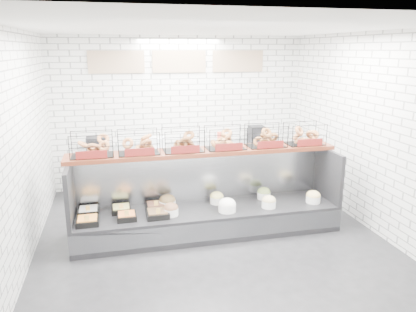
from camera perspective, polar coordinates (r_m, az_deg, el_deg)
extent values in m
plane|color=black|center=(6.11, 0.64, -11.80)|extent=(5.50, 5.50, 0.00)
cube|color=silver|center=(8.25, -3.98, 6.16)|extent=(5.00, 0.02, 3.00)
cube|color=silver|center=(5.57, -25.14, 0.53)|extent=(0.02, 5.50, 3.00)
cube|color=silver|center=(6.66, 22.09, 3.00)|extent=(0.02, 5.50, 3.00)
cube|color=white|center=(5.47, 0.73, 17.55)|extent=(5.00, 5.50, 0.02)
cube|color=tan|center=(8.02, -12.77, 12.77)|extent=(1.05, 0.03, 0.42)
cube|color=tan|center=(8.13, -4.07, 13.11)|extent=(1.05, 0.03, 0.42)
cube|color=tan|center=(8.41, 4.23, 13.16)|extent=(1.05, 0.03, 0.42)
cube|color=black|center=(6.29, -0.02, -8.98)|extent=(4.00, 0.90, 0.40)
cube|color=#93969B|center=(5.90, 0.97, -10.46)|extent=(4.00, 0.03, 0.28)
cube|color=#93969B|center=(6.45, -0.87, -2.66)|extent=(4.00, 0.08, 0.80)
cube|color=black|center=(5.96, -18.85, -5.00)|extent=(0.06, 0.90, 0.80)
cube|color=black|center=(6.78, 16.40, -2.41)|extent=(0.06, 0.90, 0.80)
cube|color=black|center=(5.90, -16.58, -8.80)|extent=(0.30, 0.30, 0.08)
cube|color=orange|center=(5.88, -16.60, -8.48)|extent=(0.26, 0.26, 0.04)
cube|color=#F6C155|center=(5.76, -16.69, -8.39)|extent=(0.06, 0.01, 0.08)
cube|color=black|center=(6.23, -16.45, -7.48)|extent=(0.30, 0.30, 0.08)
cube|color=white|center=(6.22, -16.47, -7.18)|extent=(0.25, 0.25, 0.04)
cube|color=#F6C155|center=(6.10, -16.55, -7.06)|extent=(0.06, 0.01, 0.08)
cube|color=black|center=(5.91, -11.36, -8.38)|extent=(0.27, 0.27, 0.08)
cube|color=orange|center=(5.90, -11.38, -8.07)|extent=(0.23, 0.23, 0.04)
cube|color=#F6C155|center=(5.79, -11.37, -7.92)|extent=(0.06, 0.01, 0.08)
cube|color=black|center=(6.18, -12.11, -7.36)|extent=(0.28, 0.28, 0.08)
cube|color=#EFEC7A|center=(6.17, -12.13, -7.06)|extent=(0.24, 0.24, 0.04)
cube|color=#F6C155|center=(6.06, -12.13, -6.91)|extent=(0.06, 0.01, 0.08)
cube|color=black|center=(5.93, -7.10, -8.10)|extent=(0.32, 0.32, 0.08)
cube|color=brown|center=(5.92, -7.11, -7.79)|extent=(0.27, 0.27, 0.04)
cube|color=#F6C155|center=(5.80, -7.01, -7.70)|extent=(0.06, 0.01, 0.08)
cube|color=black|center=(6.20, -7.39, -7.06)|extent=(0.28, 0.28, 0.08)
cube|color=brown|center=(6.19, -7.40, -6.76)|extent=(0.24, 0.24, 0.04)
cube|color=#F6C155|center=(6.08, -7.32, -6.62)|extent=(0.06, 0.01, 0.08)
cylinder|color=white|center=(5.96, -5.22, -7.80)|extent=(0.22, 0.22, 0.11)
ellipsoid|color=brown|center=(5.93, -5.24, -7.27)|extent=(0.21, 0.21, 0.15)
cylinder|color=white|center=(6.25, -5.72, -6.71)|extent=(0.25, 0.25, 0.11)
ellipsoid|color=brown|center=(6.22, -5.73, -6.20)|extent=(0.25, 0.25, 0.17)
cylinder|color=white|center=(6.08, 2.70, -7.28)|extent=(0.26, 0.26, 0.11)
ellipsoid|color=white|center=(6.05, 2.71, -6.76)|extent=(0.26, 0.26, 0.18)
cylinder|color=white|center=(6.37, 1.24, -6.19)|extent=(0.21, 0.21, 0.11)
ellipsoid|color=#EFE57A|center=(6.35, 1.24, -5.68)|extent=(0.21, 0.21, 0.15)
cylinder|color=white|center=(6.28, 8.53, -6.68)|extent=(0.22, 0.22, 0.11)
ellipsoid|color=tan|center=(6.26, 8.55, -6.17)|extent=(0.21, 0.21, 0.15)
cylinder|color=white|center=(6.62, 7.84, -5.50)|extent=(0.22, 0.22, 0.11)
ellipsoid|color=olive|center=(6.60, 7.86, -5.01)|extent=(0.21, 0.21, 0.15)
cylinder|color=white|center=(6.62, 14.57, -5.88)|extent=(0.23, 0.23, 0.11)
ellipsoid|color=#EFCC7A|center=(6.60, 14.60, -5.39)|extent=(0.22, 0.22, 0.16)
cube|color=#461A0F|center=(6.16, -0.50, 0.63)|extent=(4.10, 0.50, 0.06)
cube|color=black|center=(5.97, -16.06, 1.57)|extent=(0.60, 0.38, 0.34)
cube|color=maroon|center=(5.80, -16.06, 0.17)|extent=(0.42, 0.02, 0.11)
cube|color=black|center=(5.98, -9.76, 1.95)|extent=(0.60, 0.38, 0.34)
cube|color=maroon|center=(5.80, -9.58, 0.55)|extent=(0.42, 0.02, 0.11)
cube|color=black|center=(6.05, -3.54, 2.29)|extent=(0.60, 0.38, 0.34)
cube|color=maroon|center=(5.88, -3.18, 0.93)|extent=(0.42, 0.02, 0.11)
cube|color=black|center=(6.19, 2.47, 2.60)|extent=(0.60, 0.38, 0.34)
cube|color=maroon|center=(6.03, 2.98, 1.27)|extent=(0.42, 0.02, 0.11)
cube|color=black|center=(6.40, 8.14, 2.87)|extent=(0.60, 0.38, 0.34)
cube|color=maroon|center=(6.24, 8.78, 1.59)|extent=(0.42, 0.02, 0.11)
cube|color=black|center=(6.67, 13.42, 3.09)|extent=(0.60, 0.38, 0.34)
cube|color=maroon|center=(6.51, 14.16, 1.87)|extent=(0.42, 0.02, 0.11)
cube|color=#93969B|center=(8.17, -3.48, -1.47)|extent=(4.00, 0.60, 0.90)
cube|color=black|center=(7.92, -15.30, 1.76)|extent=(0.40, 0.30, 0.24)
cube|color=silver|center=(7.93, -7.39, 1.95)|extent=(0.35, 0.28, 0.18)
cylinder|color=#D94A36|center=(8.21, 1.62, 2.66)|extent=(0.09, 0.09, 0.22)
cube|color=black|center=(8.47, 6.86, 3.22)|extent=(0.30, 0.30, 0.30)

